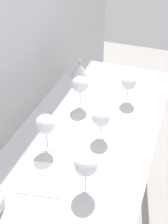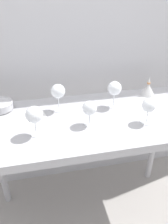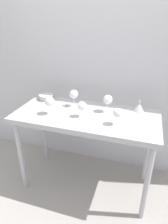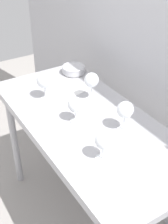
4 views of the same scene
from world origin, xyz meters
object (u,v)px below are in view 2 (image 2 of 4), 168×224
object	(u,v)px
wine_glass_far_right	(115,89)
decanter_funnel	(148,89)
tasting_bowl	(0,105)
tasting_sheet_upper	(32,118)
wine_glass_near_center	(90,109)
wine_glass_far_left	(58,92)
tasting_sheet_lower	(154,110)
wine_glass_near_left	(34,115)
wine_glass_near_right	(149,106)

from	to	relation	value
wine_glass_far_right	decanter_funnel	bearing A→B (deg)	20.87
tasting_bowl	decanter_funnel	xyz separation A→B (m)	(1.03, -0.00, 0.01)
wine_glass_far_right	tasting_sheet_upper	size ratio (longest dim) A/B	0.87
wine_glass_near_center	tasting_sheet_upper	xyz separation A→B (m)	(-0.33, 0.14, -0.10)
wine_glass_far_left	tasting_sheet_lower	world-z (taller)	wine_glass_far_left
wine_glass_near_left	tasting_bowl	xyz separation A→B (m)	(-0.21, 0.33, -0.09)
wine_glass_near_left	decanter_funnel	world-z (taller)	wine_glass_near_left
wine_glass_near_left	tasting_sheet_upper	world-z (taller)	wine_glass_near_left
wine_glass_near_center	tasting_sheet_upper	size ratio (longest dim) A/B	0.75
wine_glass_near_left	wine_glass_far_right	world-z (taller)	wine_glass_far_right
tasting_bowl	wine_glass_far_right	bearing A→B (deg)	-8.83
tasting_sheet_upper	wine_glass_far_left	bearing A→B (deg)	10.02
wine_glass_near_right	tasting_bowl	distance (m)	0.93
wine_glass_near_right	wine_glass_near_center	bearing A→B (deg)	171.59
tasting_sheet_upper	decanter_funnel	distance (m)	0.84
wine_glass_far_left	wine_glass_near_right	world-z (taller)	wine_glass_far_left
wine_glass_far_left	tasting_bowl	bearing A→B (deg)	166.65
wine_glass_far_left	tasting_bowl	world-z (taller)	wine_glass_far_left
tasting_sheet_lower	wine_glass_far_left	bearing A→B (deg)	170.26
wine_glass_far_right	wine_glass_near_right	distance (m)	0.26
wine_glass_near_left	decanter_funnel	distance (m)	0.88
tasting_sheet_lower	tasting_bowl	size ratio (longest dim) A/B	1.35
tasting_sheet_upper	tasting_sheet_lower	bearing A→B (deg)	-16.19
wine_glass_far_right	tasting_sheet_upper	bearing A→B (deg)	-175.53
wine_glass_near_left	tasting_bowl	bearing A→B (deg)	123.24
wine_glass_far_left	decanter_funnel	xyz separation A→B (m)	(0.66, 0.09, -0.09)
tasting_sheet_upper	tasting_bowl	world-z (taller)	tasting_bowl
wine_glass_near_center	wine_glass_far_right	distance (m)	0.27
wine_glass_near_center	wine_glass_near_right	size ratio (longest dim) A/B	0.98
wine_glass_near_right	decanter_funnel	size ratio (longest dim) A/B	1.10
wine_glass_near_center	decanter_funnel	world-z (taller)	wine_glass_near_center
wine_glass_far_left	wine_glass_far_right	world-z (taller)	wine_glass_far_left
wine_glass_far_left	wine_glass_far_right	xyz separation A→B (m)	(0.36, -0.03, -0.00)
tasting_sheet_lower	tasting_bowl	xyz separation A→B (m)	(-0.97, 0.22, 0.03)
decanter_funnel	tasting_sheet_lower	bearing A→B (deg)	-104.57
wine_glass_near_center	wine_glass_far_right	bearing A→B (deg)	40.79
wine_glass_far_right	wine_glass_near_right	bearing A→B (deg)	-60.05
wine_glass_far_left	decanter_funnel	world-z (taller)	wine_glass_far_left
decanter_funnel	wine_glass_near_left	bearing A→B (deg)	-158.01
tasting_sheet_upper	tasting_sheet_lower	size ratio (longest dim) A/B	0.92
wine_glass_far_left	tasting_sheet_upper	bearing A→B (deg)	-158.82
wine_glass_near_right	wine_glass_near_left	bearing A→B (deg)	178.87
wine_glass_near_right	decanter_funnel	bearing A→B (deg)	64.05
wine_glass_near_center	wine_glass_near_left	size ratio (longest dim) A/B	0.87
wine_glass_near_center	wine_glass_far_left	world-z (taller)	wine_glass_far_left
wine_glass_far_right	decanter_funnel	distance (m)	0.33
tasting_bowl	wine_glass_near_left	bearing A→B (deg)	-56.76
wine_glass_near_left	wine_glass_near_right	size ratio (longest dim) A/B	1.12
wine_glass_near_center	wine_glass_near_left	distance (m)	0.31
tasting_sheet_lower	wine_glass_near_right	bearing A→B (deg)	-129.48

